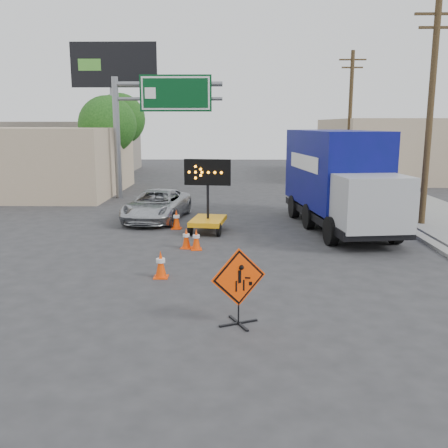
{
  "coord_description": "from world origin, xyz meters",
  "views": [
    {
      "loc": [
        0.09,
        -10.61,
        4.23
      ],
      "look_at": [
        -0.14,
        2.67,
        1.56
      ],
      "focal_mm": 40.0,
      "sensor_mm": 36.0,
      "label": 1
    }
  ],
  "objects_px": {
    "arrow_board": "(208,216)",
    "box_truck": "(339,185)",
    "pickup_truck": "(157,205)",
    "construction_sign": "(239,285)"
  },
  "relations": [
    {
      "from": "arrow_board",
      "to": "pickup_truck",
      "type": "height_order",
      "value": "arrow_board"
    },
    {
      "from": "construction_sign",
      "to": "arrow_board",
      "type": "height_order",
      "value": "arrow_board"
    },
    {
      "from": "pickup_truck",
      "to": "box_truck",
      "type": "xyz_separation_m",
      "value": [
        7.69,
        -1.62,
        1.12
      ]
    },
    {
      "from": "arrow_board",
      "to": "pickup_truck",
      "type": "distance_m",
      "value": 3.44
    },
    {
      "from": "construction_sign",
      "to": "pickup_truck",
      "type": "distance_m",
      "value": 12.28
    },
    {
      "from": "arrow_board",
      "to": "box_truck",
      "type": "height_order",
      "value": "box_truck"
    },
    {
      "from": "construction_sign",
      "to": "box_truck",
      "type": "xyz_separation_m",
      "value": [
        4.18,
        10.14,
        0.91
      ]
    },
    {
      "from": "arrow_board",
      "to": "box_truck",
      "type": "distance_m",
      "value": 5.49
    },
    {
      "from": "construction_sign",
      "to": "pickup_truck",
      "type": "relative_size",
      "value": 0.35
    },
    {
      "from": "pickup_truck",
      "to": "construction_sign",
      "type": "bearing_deg",
      "value": -65.53
    }
  ]
}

